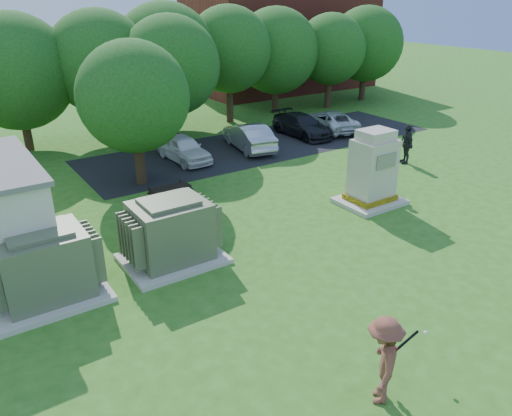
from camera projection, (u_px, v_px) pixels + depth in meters
ground at (337, 300)px, 13.64m from camera, size 120.00×120.00×0.00m
brick_building at (281, 39)px, 41.75m from camera, size 15.00×8.00×8.00m
parking_strip at (265, 144)px, 27.48m from camera, size 20.00×6.00×0.01m
transformer_left at (44, 267)px, 13.36m from camera, size 3.00×2.40×2.07m
transformer_right at (171, 233)px, 15.24m from camera, size 3.00×2.40×2.07m
generator_cabinet at (372, 172)px, 19.33m from camera, size 2.44×2.00×2.98m
picnic_table at (171, 193)px, 19.74m from camera, size 1.54×1.16×0.66m
batter at (383, 360)px, 9.97m from camera, size 1.44×1.41×1.98m
person_by_generator at (385, 175)px, 20.42m from camera, size 0.65×0.46×1.69m
person_walking_right at (406, 144)px, 24.09m from camera, size 0.89×1.21×1.91m
car_white at (184, 148)px, 24.53m from camera, size 1.66×3.75×1.26m
car_silver_a at (249, 136)px, 26.31m from camera, size 2.20×4.41×1.39m
car_dark at (302, 125)px, 28.76m from camera, size 1.74×4.25×1.23m
car_silver_b at (330, 121)px, 29.82m from camera, size 2.98×4.69×1.21m
batting_equipment at (408, 341)px, 10.13m from camera, size 1.58×0.42×0.45m
tree_row at (133, 63)px, 26.93m from camera, size 41.30×13.30×7.30m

